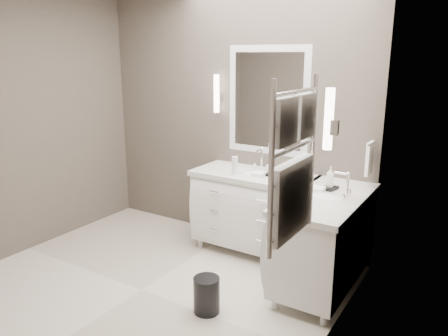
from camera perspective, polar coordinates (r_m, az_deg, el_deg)
The scene contains 19 objects.
floor at distance 4.05m, azimuth -10.75°, elevation -15.45°, with size 3.20×3.00×0.01m, color beige.
wall_back at distance 4.76m, azimuth 0.88°, elevation 6.69°, with size 3.20×0.01×2.70m, color #4C443D.
wall_left at distance 4.82m, azimuth -25.79°, elevation 5.34°, with size 0.01×3.00×2.70m, color #4C443D.
wall_right at distance 2.74m, azimuth 13.31°, elevation 0.35°, with size 0.01×3.00×2.70m, color #4C443D.
vanity_back at distance 4.51m, azimuth 3.88°, elevation -5.12°, with size 1.24×0.59×0.97m.
vanity_right at distance 3.91m, azimuth 13.04°, elevation -8.67°, with size 0.59×1.24×0.97m.
mirror_back at distance 4.50m, azimuth 5.73°, elevation 8.73°, with size 0.90×0.02×1.10m.
mirror_right at distance 3.46m, azimuth 17.62°, elevation 6.36°, with size 0.02×0.90×1.10m.
sconce_back at distance 4.73m, azimuth -0.99°, elevation 9.60°, with size 0.06×0.06×0.40m.
sconce_right at distance 2.92m, azimuth 13.52°, elevation 6.07°, with size 0.06×0.06×0.40m.
towel_bar_corner at distance 4.09m, azimuth 18.48°, elevation 1.27°, with size 0.03×0.22×0.30m.
towel_ladder at distance 2.39m, azimuth 8.96°, elevation -0.49°, with size 0.06×0.58×0.90m.
waste_bin at distance 3.63m, azimuth -2.29°, elevation -16.23°, with size 0.21×0.21×0.30m, color black.
amenity_tray_back at distance 4.32m, azimuth 6.25°, elevation -0.85°, with size 0.15×0.11×0.02m, color black.
amenity_tray_right at distance 3.97m, azimuth 13.62°, elevation -2.56°, with size 0.11×0.15×0.02m, color black.
water_bottle at distance 4.32m, azimuth 1.41°, elevation 0.33°, with size 0.06×0.06×0.18m, color silver.
soap_bottle_a at distance 4.33m, azimuth 6.03°, elevation 0.17°, with size 0.05×0.05×0.12m, color white.
soap_bottle_b at distance 4.27m, azimuth 6.45°, elevation -0.27°, with size 0.07×0.07×0.09m, color black.
soap_bottle_c at distance 3.95m, azimuth 13.71°, elevation -1.13°, with size 0.07×0.07×0.18m, color white.
Camera 1 is at (2.45, -2.52, 2.01)m, focal length 35.00 mm.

